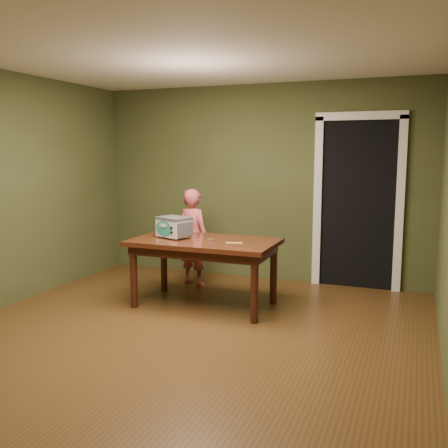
% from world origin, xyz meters
% --- Properties ---
extents(floor, '(5.00, 5.00, 0.00)m').
position_xyz_m(floor, '(0.00, 0.00, 0.00)').
color(floor, '#533617').
rests_on(floor, ground).
extents(room_shell, '(4.52, 5.02, 2.61)m').
position_xyz_m(room_shell, '(0.00, 0.00, 1.71)').
color(room_shell, '#464F2A').
rests_on(room_shell, ground).
extents(doorway, '(1.10, 0.66, 2.25)m').
position_xyz_m(doorway, '(1.30, 2.78, 1.06)').
color(doorway, black).
rests_on(doorway, ground).
extents(dining_table, '(1.60, 0.90, 0.75)m').
position_xyz_m(dining_table, '(-0.18, 1.07, 0.65)').
color(dining_table, '#33160B').
rests_on(dining_table, floor).
extents(toy_oven, '(0.44, 0.37, 0.24)m').
position_xyz_m(toy_oven, '(-0.56, 1.07, 0.88)').
color(toy_oven, '#4C4F54').
rests_on(toy_oven, dining_table).
extents(baking_pan, '(0.10, 0.10, 0.02)m').
position_xyz_m(baking_pan, '(-0.09, 1.03, 0.76)').
color(baking_pan, silver).
rests_on(baking_pan, dining_table).
extents(spatula, '(0.18, 0.05, 0.01)m').
position_xyz_m(spatula, '(0.20, 1.00, 0.75)').
color(spatula, '#E8DA65').
rests_on(spatula, dining_table).
extents(child, '(0.52, 0.42, 1.25)m').
position_xyz_m(child, '(-0.67, 1.83, 0.63)').
color(child, '#CD5457').
rests_on(child, floor).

